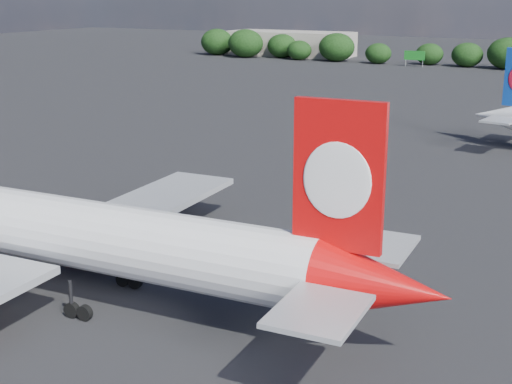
% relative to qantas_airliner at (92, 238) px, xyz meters
% --- Properties ---
extents(ground, '(500.00, 500.00, 0.00)m').
position_rel_qantas_airliner_xyz_m(ground, '(-5.92, 53.51, -4.74)').
color(ground, black).
rests_on(ground, ground).
extents(qantas_airliner, '(47.67, 45.27, 15.58)m').
position_rel_qantas_airliner_xyz_m(qantas_airliner, '(0.00, 0.00, 0.00)').
color(qantas_airliner, white).
rests_on(qantas_airliner, ground).
extents(terminal_building, '(42.00, 16.00, 8.00)m').
position_rel_qantas_airliner_xyz_m(terminal_building, '(-70.92, 185.51, -0.74)').
color(terminal_building, gray).
rests_on(terminal_building, ground).
extents(highway_sign, '(6.00, 0.30, 4.50)m').
position_rel_qantas_airliner_xyz_m(highway_sign, '(-23.92, 169.51, -1.62)').
color(highway_sign, '#156C1D').
rests_on(highway_sign, ground).
extents(horizon_treeline, '(205.40, 15.77, 9.14)m').
position_rel_qantas_airliner_xyz_m(horizon_treeline, '(-0.86, 173.59, -0.64)').
color(horizon_treeline, black).
rests_on(horizon_treeline, ground).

